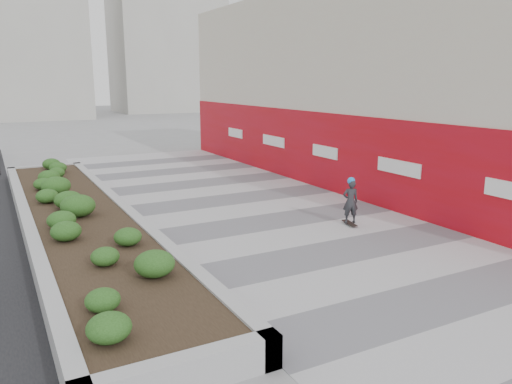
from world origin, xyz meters
TOP-DOWN VIEW (x-y plane):
  - ground at (0.00, 0.00)m, footprint 160.00×160.00m
  - walkway at (0.00, 3.00)m, footprint 8.00×36.00m
  - building at (6.98, 8.98)m, footprint 6.04×24.08m
  - planter at (-5.50, 7.00)m, footprint 3.00×18.00m
  - distant_bldg_north_l at (-5.00, 55.00)m, footprint 16.00×12.00m
  - distant_bldg_north_r at (15.00, 60.00)m, footprint 14.00×10.00m
  - manhole_cover at (0.50, 3.00)m, footprint 0.44×0.44m
  - skateboarder at (1.69, 3.56)m, footprint 0.55×0.75m

SIDE VIEW (x-z plane):
  - ground at x=0.00m, z-range 0.00..0.00m
  - manhole_cover at x=0.50m, z-range 0.00..0.01m
  - walkway at x=0.00m, z-range 0.00..0.01m
  - planter at x=-5.50m, z-range -0.03..0.87m
  - skateboarder at x=1.69m, z-range 0.01..1.47m
  - building at x=6.98m, z-range -0.02..7.98m
  - distant_bldg_north_l at x=-5.00m, z-range 0.00..20.00m
  - distant_bldg_north_r at x=15.00m, z-range 0.00..24.00m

